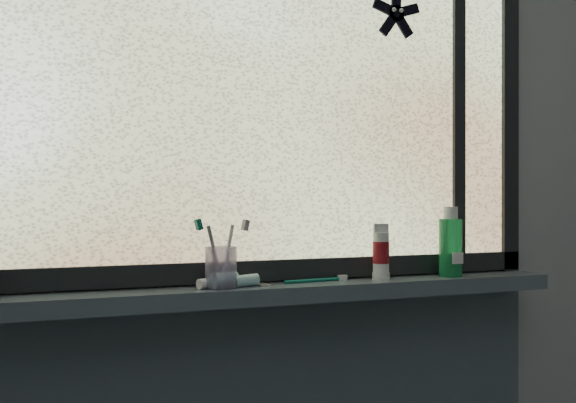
# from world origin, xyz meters

# --- Properties ---
(wall_back) EXTENTS (3.00, 0.01, 2.50)m
(wall_back) POSITION_xyz_m (0.00, 1.30, 1.25)
(wall_back) COLOR #9EA3A8
(wall_back) RESTS_ON ground
(windowsill) EXTENTS (1.62, 0.14, 0.04)m
(windowsill) POSITION_xyz_m (0.00, 1.23, 1.00)
(windowsill) COLOR #44515B
(windowsill) RESTS_ON wall_back
(window_pane) EXTENTS (1.50, 0.01, 1.00)m
(window_pane) POSITION_xyz_m (0.00, 1.28, 1.53)
(window_pane) COLOR silver
(window_pane) RESTS_ON wall_back
(frame_bottom) EXTENTS (1.60, 0.03, 0.05)m
(frame_bottom) POSITION_xyz_m (0.00, 1.28, 1.05)
(frame_bottom) COLOR black
(frame_bottom) RESTS_ON windowsill
(frame_right) EXTENTS (0.05, 0.03, 1.10)m
(frame_right) POSITION_xyz_m (0.78, 1.28, 1.53)
(frame_right) COLOR black
(frame_right) RESTS_ON wall_back
(frame_mullion) EXTENTS (0.03, 0.03, 1.00)m
(frame_mullion) POSITION_xyz_m (0.60, 1.28, 1.53)
(frame_mullion) COLOR black
(frame_mullion) RESTS_ON wall_back
(starfish_sticker) EXTENTS (0.15, 0.02, 0.15)m
(starfish_sticker) POSITION_xyz_m (0.40, 1.27, 1.72)
(starfish_sticker) COLOR black
(starfish_sticker) RESTS_ON window_pane
(toothpaste_tube) EXTENTS (0.21, 0.12, 0.04)m
(toothpaste_tube) POSITION_xyz_m (-0.07, 1.21, 1.04)
(toothpaste_tube) COLOR white
(toothpaste_tube) RESTS_ON windowsill
(toothbrush_cup) EXTENTS (0.09, 0.09, 0.10)m
(toothbrush_cup) POSITION_xyz_m (-0.10, 1.21, 1.07)
(toothbrush_cup) COLOR #A697C7
(toothbrush_cup) RESTS_ON windowsill
(toothbrush_lying) EXTENTS (0.19, 0.04, 0.01)m
(toothbrush_lying) POSITION_xyz_m (0.14, 1.24, 1.03)
(toothbrush_lying) COLOR #0B6555
(toothbrush_lying) RESTS_ON windowsill
(mouthwash_bottle) EXTENTS (0.08, 0.08, 0.15)m
(mouthwash_bottle) POSITION_xyz_m (0.53, 1.22, 1.11)
(mouthwash_bottle) COLOR #20A558
(mouthwash_bottle) RESTS_ON windowsill
(cream_tube) EXTENTS (0.05, 0.05, 0.10)m
(cream_tube) POSITION_xyz_m (0.33, 1.22, 1.10)
(cream_tube) COLOR silver
(cream_tube) RESTS_ON windowsill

